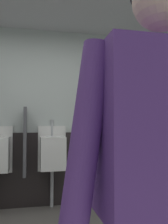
% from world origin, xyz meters
% --- Properties ---
extents(wall_back, '(4.52, 0.12, 2.58)m').
position_xyz_m(wall_back, '(0.00, 1.89, 1.29)').
color(wall_back, silver).
rests_on(wall_back, ground_plane).
extents(wainscot_band_back, '(3.92, 0.03, 1.05)m').
position_xyz_m(wainscot_band_back, '(0.00, 1.81, 0.53)').
color(wainscot_band_back, black).
rests_on(wainscot_band_back, ground_plane).
extents(urinal_middle, '(0.40, 0.34, 1.24)m').
position_xyz_m(urinal_middle, '(0.14, 1.67, 0.78)').
color(urinal_middle, white).
rests_on(urinal_middle, ground_plane).
extents(privacy_divider_panel, '(0.04, 0.40, 0.90)m').
position_xyz_m(privacy_divider_panel, '(-0.23, 1.60, 0.95)').
color(privacy_divider_panel, '#4C4C51').
extents(person, '(0.65, 0.60, 1.70)m').
position_xyz_m(person, '(0.27, -1.04, 1.00)').
color(person, '#2D3342').
rests_on(person, ground_plane).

